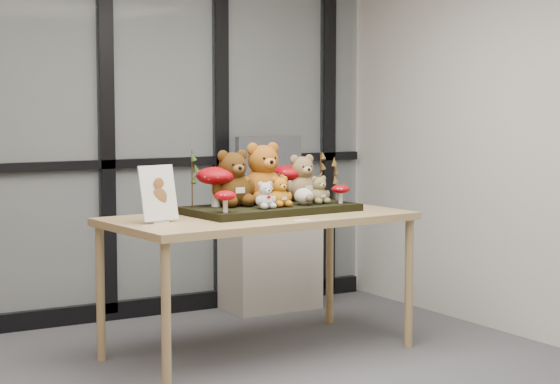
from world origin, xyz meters
TOP-DOWN VIEW (x-y plane):
  - room_shell at (0.00, 0.00)m, footprint 5.00×5.00m
  - glass_partition at (-0.00, 2.47)m, footprint 4.90×0.06m
  - display_table at (0.88, 1.18)m, footprint 1.80×1.00m
  - diorama_tray at (1.00, 1.25)m, footprint 1.04×0.58m
  - bear_pooh_yellow at (1.01, 1.36)m, footprint 0.33×0.30m
  - bear_brown_medium at (0.79, 1.33)m, footprint 0.29×0.27m
  - bear_tan_back at (1.29, 1.37)m, footprint 0.26×0.23m
  - bear_small_yellow at (1.01, 1.16)m, footprint 0.16×0.15m
  - bear_white_bow at (0.88, 1.11)m, footprint 0.14×0.13m
  - bear_beige_small at (1.30, 1.18)m, footprint 0.15×0.14m
  - plush_cream_hedgehog at (1.18, 1.16)m, footprint 0.09×0.08m
  - mushroom_back_left at (0.69, 1.35)m, footprint 0.23×0.23m
  - mushroom_back_right at (1.23, 1.44)m, footprint 0.22×0.22m
  - mushroom_front_left at (0.59, 1.04)m, footprint 0.12×0.12m
  - mushroom_front_right at (1.41, 1.12)m, footprint 0.11×0.11m
  - sprig_green_far_left at (0.54, 1.35)m, footprint 0.05×0.05m
  - sprig_green_mid_left at (0.72, 1.42)m, footprint 0.05×0.05m
  - sprig_dry_far_right at (1.45, 1.40)m, footprint 0.05×0.05m
  - sprig_dry_mid_right at (1.46, 1.27)m, footprint 0.05×0.05m
  - sprig_green_centre at (0.93, 1.45)m, footprint 0.05×0.05m
  - sign_holder at (0.24, 1.15)m, footprint 0.23×0.11m
  - label_card at (0.96, 0.84)m, footprint 0.10×0.03m
  - cabinet at (1.57, 2.24)m, footprint 0.65×0.38m
  - monitor at (1.57, 2.26)m, footprint 0.51×0.05m

SIDE VIEW (x-z plane):
  - cabinet at x=1.57m, z-range 0.00..0.86m
  - display_table at x=0.88m, z-range 0.34..1.16m
  - label_card at x=0.96m, z-range 0.82..0.82m
  - diorama_tray at x=1.00m, z-range 0.82..0.86m
  - plush_cream_hedgehog at x=1.18m, z-range 0.86..0.97m
  - mushroom_front_right at x=1.41m, z-range 0.86..0.98m
  - mushroom_front_left at x=0.59m, z-range 0.86..1.00m
  - bear_white_bow at x=0.88m, z-range 0.86..1.03m
  - bear_beige_small at x=1.30m, z-range 0.86..1.04m
  - bear_small_yellow at x=1.01m, z-range 0.86..1.05m
  - sign_holder at x=0.24m, z-range 0.81..1.12m
  - sprig_green_centre at x=0.93m, z-range 0.86..1.07m
  - sprig_green_mid_left at x=0.72m, z-range 0.86..1.09m
  - mushroom_back_right at x=1.23m, z-range 0.86..1.10m
  - mushroom_back_left at x=0.69m, z-range 0.86..1.12m
  - sprig_dry_mid_right at x=1.46m, z-range 0.86..1.13m
  - sprig_dry_far_right at x=1.45m, z-range 0.86..1.16m
  - bear_tan_back at x=1.29m, z-range 0.86..1.17m
  - sprig_green_far_left at x=0.54m, z-range 0.86..1.19m
  - bear_brown_medium at x=0.79m, z-range 0.86..1.22m
  - monitor at x=1.57m, z-range 0.86..1.22m
  - bear_pooh_yellow at x=1.01m, z-range 0.86..1.26m
  - glass_partition at x=0.00m, z-range 0.03..2.81m
  - room_shell at x=0.00m, z-range -0.82..4.18m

